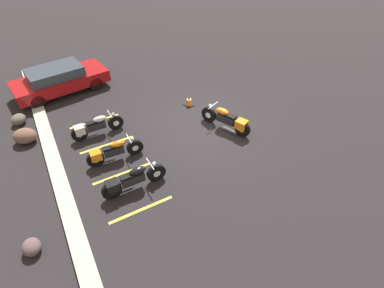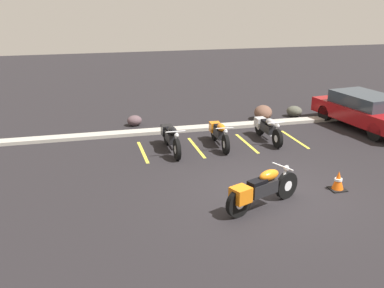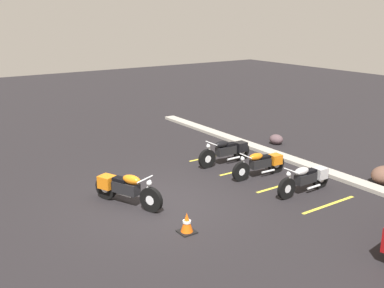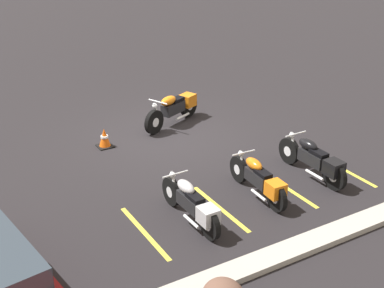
{
  "view_description": "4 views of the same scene",
  "coord_description": "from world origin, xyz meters",
  "px_view_note": "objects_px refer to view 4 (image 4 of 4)",
  "views": [
    {
      "loc": [
        -8.49,
        5.38,
        7.59
      ],
      "look_at": [
        -1.45,
        1.43,
        0.72
      ],
      "focal_mm": 28.0,
      "sensor_mm": 36.0,
      "label": 1
    },
    {
      "loc": [
        -4.54,
        -9.65,
        4.86
      ],
      "look_at": [
        -1.41,
        2.59,
        0.6
      ],
      "focal_mm": 42.0,
      "sensor_mm": 36.0,
      "label": 2
    },
    {
      "loc": [
        9.97,
        -5.69,
        5.08
      ],
      "look_at": [
        -1.41,
        2.11,
        1.08
      ],
      "focal_mm": 42.0,
      "sensor_mm": 36.0,
      "label": 3
    },
    {
      "loc": [
        6.33,
        11.99,
        5.95
      ],
      "look_at": [
        0.73,
        2.52,
        0.91
      ],
      "focal_mm": 50.0,
      "sensor_mm": 36.0,
      "label": 4
    }
  ],
  "objects_px": {
    "motorcycle_orange_featured": "(175,108)",
    "traffic_cone": "(105,138)",
    "parked_bike_2": "(192,204)",
    "parked_bike_0": "(315,160)",
    "parked_bike_1": "(260,180)"
  },
  "relations": [
    {
      "from": "motorcycle_orange_featured",
      "to": "parked_bike_0",
      "type": "xyz_separation_m",
      "value": [
        -1.18,
        4.58,
        -0.02
      ]
    },
    {
      "from": "parked_bike_0",
      "to": "motorcycle_orange_featured",
      "type": "bearing_deg",
      "value": 14.11
    },
    {
      "from": "traffic_cone",
      "to": "parked_bike_0",
      "type": "bearing_deg",
      "value": 130.99
    },
    {
      "from": "parked_bike_1",
      "to": "parked_bike_2",
      "type": "bearing_deg",
      "value": 97.39
    },
    {
      "from": "parked_bike_1",
      "to": "traffic_cone",
      "type": "xyz_separation_m",
      "value": [
        1.9,
        -4.19,
        -0.19
      ]
    },
    {
      "from": "parked_bike_1",
      "to": "parked_bike_2",
      "type": "distance_m",
      "value": 1.79
    },
    {
      "from": "motorcycle_orange_featured",
      "to": "traffic_cone",
      "type": "bearing_deg",
      "value": -11.7
    },
    {
      "from": "parked_bike_0",
      "to": "parked_bike_1",
      "type": "relative_size",
      "value": 1.06
    },
    {
      "from": "parked_bike_0",
      "to": "parked_bike_2",
      "type": "bearing_deg",
      "value": 93.52
    },
    {
      "from": "motorcycle_orange_featured",
      "to": "parked_bike_0",
      "type": "distance_m",
      "value": 4.73
    },
    {
      "from": "motorcycle_orange_featured",
      "to": "parked_bike_1",
      "type": "distance_m",
      "value": 4.7
    },
    {
      "from": "parked_bike_2",
      "to": "motorcycle_orange_featured",
      "type": "bearing_deg",
      "value": -25.84
    },
    {
      "from": "motorcycle_orange_featured",
      "to": "parked_bike_1",
      "type": "bearing_deg",
      "value": 61.01
    },
    {
      "from": "motorcycle_orange_featured",
      "to": "parked_bike_0",
      "type": "bearing_deg",
      "value": 81.31
    },
    {
      "from": "parked_bike_0",
      "to": "parked_bike_1",
      "type": "height_order",
      "value": "parked_bike_0"
    }
  ]
}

